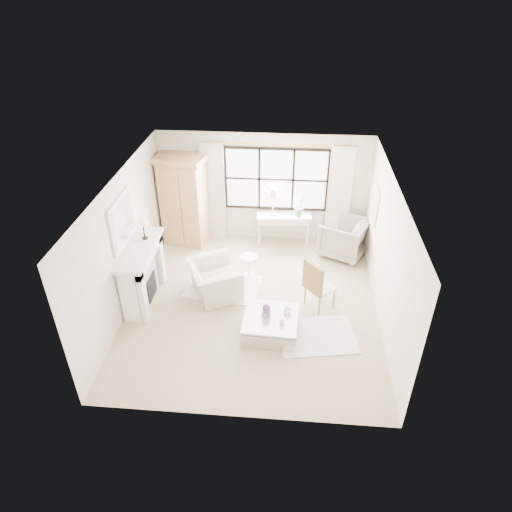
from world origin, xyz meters
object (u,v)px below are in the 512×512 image
object	(u,v)px
armoire	(184,200)
console_table	(283,229)
club_armchair	(214,280)
coffee_table	(271,325)

from	to	relation	value
armoire	console_table	world-z (taller)	armoire
armoire	club_armchair	world-z (taller)	armoire
console_table	coffee_table	distance (m)	3.29
armoire	club_armchair	xyz separation A→B (m)	(1.03, -2.07, -0.78)
console_table	coffee_table	size ratio (longest dim) A/B	1.28
armoire	coffee_table	bearing A→B (deg)	-42.69
club_armchair	coffee_table	bearing A→B (deg)	-157.91
console_table	coffee_table	xyz separation A→B (m)	(-0.12, -3.28, -0.22)
armoire	coffee_table	size ratio (longest dim) A/B	2.15
armoire	console_table	bearing A→B (deg)	14.27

